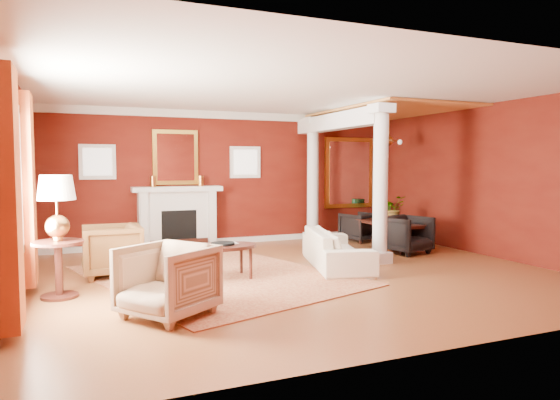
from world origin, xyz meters
name	(u,v)px	position (x,y,z in m)	size (l,w,h in m)	color
ground	(299,274)	(0.00, 0.00, 0.00)	(8.00, 8.00, 0.00)	brown
room_shell	(300,147)	(0.00, 0.00, 2.02)	(8.04, 7.04, 2.92)	#5D170C
fireplace	(178,217)	(-1.30, 3.32, 0.65)	(1.85, 0.42, 1.29)	silver
overmantel_mirror	(176,157)	(-1.30, 3.45, 1.90)	(0.95, 0.07, 1.15)	gold
flank_window_left	(97,162)	(-2.85, 3.46, 1.80)	(0.70, 0.07, 0.70)	silver
flank_window_right	(245,162)	(0.25, 3.46, 1.80)	(0.70, 0.07, 0.70)	silver
left_window	(18,192)	(-3.89, -0.60, 1.42)	(0.21, 2.55, 2.60)	white
column_front	(380,183)	(1.70, 0.30, 1.43)	(0.36, 0.36, 2.80)	silver
column_back	(313,179)	(1.70, 3.00, 1.43)	(0.36, 0.36, 2.80)	silver
header_beam	(337,122)	(1.70, 1.90, 2.62)	(0.30, 3.20, 0.32)	silver
amber_ceiling	(389,111)	(2.85, 1.75, 2.87)	(2.30, 3.40, 0.04)	#D1833D
dining_mirror	(349,173)	(2.90, 3.45, 1.55)	(1.30, 0.07, 1.70)	gold
chandelier	(389,141)	(2.90, 1.80, 2.25)	(0.60, 0.62, 0.75)	#B97C3A
crown_trim	(234,116)	(0.00, 3.46, 2.82)	(8.00, 0.08, 0.16)	silver
base_trim	(235,240)	(0.00, 3.46, 0.06)	(8.00, 0.08, 0.12)	silver
rug	(215,275)	(-1.28, 0.38, 0.01)	(3.21, 4.28, 0.02)	maroon
sofa	(337,242)	(0.85, 0.33, 0.42)	(2.13, 0.62, 0.83)	white
armchair_leopard	(112,248)	(-2.77, 1.00, 0.45)	(0.87, 0.81, 0.89)	black
armchair_stripe	(167,277)	(-2.33, -1.47, 0.46)	(0.89, 0.84, 0.92)	tan
coffee_table	(223,248)	(-1.22, 0.13, 0.48)	(1.04, 1.04, 0.53)	black
coffee_book	(227,237)	(-1.14, 0.18, 0.64)	(0.16, 0.02, 0.22)	black
side_table	(57,214)	(-3.50, -0.08, 1.10)	(0.64, 0.64, 1.61)	black
dining_table	(395,227)	(2.92, 1.56, 0.44)	(1.57, 0.55, 0.87)	black
dining_chair_near	(406,233)	(2.74, 0.92, 0.41)	(0.79, 0.74, 0.82)	black
dining_chair_far	(360,225)	(2.71, 2.63, 0.36)	(0.70, 0.66, 0.72)	black
green_urn	(384,224)	(3.50, 2.84, 0.34)	(0.37, 0.37, 0.88)	#123A19
potted_plant	(393,196)	(2.92, 1.64, 1.08)	(0.49, 0.54, 0.42)	#26591E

